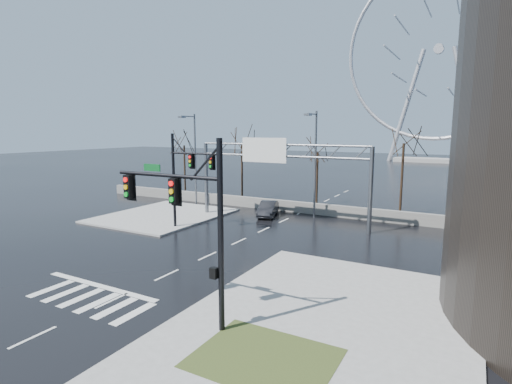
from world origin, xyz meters
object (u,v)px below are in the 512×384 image
Objects in this scene: signal_mast_near at (192,214)px; signal_mast_far at (184,172)px; sign_gantry at (276,165)px; ferris_wheel at (438,57)px; car at (268,209)px.

signal_mast_far is at bearing 130.26° from signal_mast_near.
sign_gantry is 0.32× the size of ferris_wheel.
signal_mast_near and signal_mast_far have the same top height.
ferris_wheel is at bearing 90.08° from signal_mast_near.
ferris_wheel is at bearing 82.80° from signal_mast_far.
signal_mast_far is 0.16× the size of ferris_wheel.
ferris_wheel reaches higher than sign_gantry.
car is (-7.18, -78.00, -25.42)m from ferris_wheel.
sign_gantry is (-5.52, 19.00, 0.31)m from signal_mast_near.
car is at bearing 131.48° from sign_gantry.
sign_gantry is 5.24m from car.
signal_mast_near is at bearing -49.74° from signal_mast_far.
signal_mast_near is 22.66m from car.
ferris_wheel reaches higher than car.
car is at bearing 109.19° from signal_mast_near.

